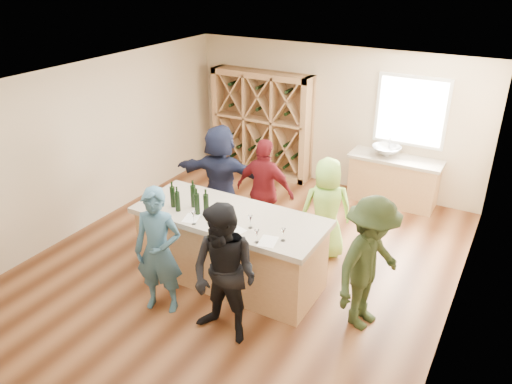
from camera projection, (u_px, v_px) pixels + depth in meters
The scene contains 34 objects.
floor at pixel (244, 265), 7.78m from camera, with size 6.00×7.00×0.10m, color brown.
ceiling at pixel (242, 79), 6.53m from camera, with size 6.00×7.00×0.10m, color white.
wall_back at pixel (334, 117), 9.95m from camera, with size 6.00×0.10×2.80m, color beige.
wall_front at pixel (36, 324), 4.37m from camera, with size 6.00×0.10×2.80m, color beige.
wall_left at pixel (90, 144), 8.51m from camera, with size 0.10×7.00×2.80m, color beige.
wall_right at pixel (468, 233), 5.80m from camera, with size 0.10×7.00×2.80m, color beige.
window_frame at pixel (411, 111), 9.07m from camera, with size 1.30×0.06×1.30m, color white.
window_pane at pixel (411, 112), 9.04m from camera, with size 1.18×0.01×1.18m, color white.
wine_rack at pixel (262, 124), 10.52m from camera, with size 2.20×0.45×2.20m, color tan.
back_counter_base at pixel (393, 182), 9.47m from camera, with size 1.60×0.58×0.86m, color tan.
back_counter_top at pixel (396, 159), 9.27m from camera, with size 1.70×0.62×0.06m, color #AFA38F.
sink at pixel (386, 151), 9.30m from camera, with size 0.54×0.54×0.19m, color silver.
faucet at pixel (389, 145), 9.42m from camera, with size 0.02×0.02×0.30m, color silver.
tasting_counter_base at pixel (230, 250), 7.15m from camera, with size 2.60×1.00×1.00m, color tan.
tasting_counter_top at pixel (230, 217), 6.92m from camera, with size 2.72×1.12×0.08m, color #AFA38F.
wine_bottle_a at pixel (173, 197), 7.04m from camera, with size 0.08×0.08×0.30m, color black.
wine_bottle_b at pixel (178, 201), 6.93m from camera, with size 0.07×0.07×0.29m, color black.
wine_bottle_c at pixel (193, 196), 7.04m from camera, with size 0.08×0.08×0.32m, color black.
wine_bottle_d at pixel (197, 204), 6.84m from camera, with size 0.08×0.08×0.31m, color black.
wine_bottle_e at pixel (206, 205), 6.82m from camera, with size 0.08×0.08×0.31m, color black.
wine_glass_a at pixel (194, 218), 6.60m from camera, with size 0.07×0.07×0.19m, color white.
wine_glass_b at pixel (226, 228), 6.36m from camera, with size 0.07×0.07×0.18m, color white.
wine_glass_c at pixel (257, 236), 6.18m from camera, with size 0.07×0.07×0.17m, color white.
wine_glass_d at pixel (250, 222), 6.51m from camera, with size 0.07×0.07×0.18m, color white.
wine_glass_e at pixel (283, 235), 6.22m from camera, with size 0.06×0.06×0.16m, color white.
tasting_menu_a at pixel (191, 218), 6.79m from camera, with size 0.20×0.27×0.00m, color white.
tasting_menu_b at pixel (232, 232), 6.45m from camera, with size 0.24×0.33×0.00m, color white.
tasting_menu_c at pixel (268, 241), 6.24m from camera, with size 0.21×0.29×0.00m, color white.
person_near_left at pixel (159, 251), 6.41m from camera, with size 0.64×0.47×1.76m, color #335972.
person_near_right at pixel (224, 275), 5.89m from camera, with size 0.88×0.48×1.81m, color black.
person_server at pixel (369, 264), 6.10m from camera, with size 1.16×0.54×1.80m, color #263319.
person_far_mid at pixel (265, 191), 8.06m from camera, with size 1.02×0.52×1.74m, color #590F14.
person_far_right at pixel (326, 209), 7.62m from camera, with size 0.79×0.52×1.63m, color #8CC64C.
person_far_left at pixel (221, 176), 8.48m from camera, with size 1.69×0.61×1.83m, color #191E38.
Camera 1 is at (3.38, -5.60, 4.32)m, focal length 35.00 mm.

